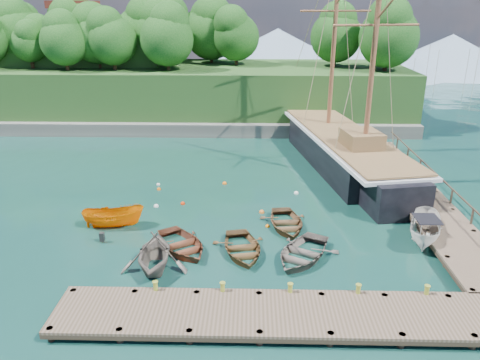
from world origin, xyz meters
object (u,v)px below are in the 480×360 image
(rowboat_3, at_px, (302,258))
(rowboat_0, at_px, (182,250))
(rowboat_4, at_px, (286,227))
(cabin_boat_white, at_px, (424,242))
(motorboat_orange, at_px, (114,226))
(rowboat_2, at_px, (242,253))
(schooner, at_px, (343,153))
(rowboat_1, at_px, (155,269))

(rowboat_3, bearing_deg, rowboat_0, -157.58)
(rowboat_0, bearing_deg, rowboat_4, -7.06)
(cabin_boat_white, bearing_deg, motorboat_orange, -162.78)
(rowboat_4, bearing_deg, rowboat_2, -136.08)
(rowboat_4, bearing_deg, schooner, 57.62)
(rowboat_1, distance_m, schooner, 20.42)
(motorboat_orange, bearing_deg, cabin_boat_white, -101.91)
(rowboat_0, relative_size, rowboat_4, 1.04)
(rowboat_3, distance_m, cabin_boat_white, 7.36)
(rowboat_2, height_order, schooner, schooner)
(rowboat_1, height_order, motorboat_orange, rowboat_1)
(rowboat_0, height_order, schooner, schooner)
(rowboat_1, relative_size, schooner, 0.14)
(rowboat_1, bearing_deg, rowboat_0, 57.23)
(rowboat_1, height_order, rowboat_4, rowboat_1)
(rowboat_0, height_order, cabin_boat_white, cabin_boat_white)
(rowboat_4, distance_m, motorboat_orange, 10.35)
(rowboat_0, xyz_separation_m, motorboat_orange, (-4.49, 2.71, 0.00))
(motorboat_orange, height_order, cabin_boat_white, cabin_boat_white)
(rowboat_4, relative_size, schooner, 0.15)
(rowboat_1, height_order, schooner, schooner)
(motorboat_orange, relative_size, cabin_boat_white, 0.85)
(rowboat_0, height_order, rowboat_1, rowboat_1)
(rowboat_0, height_order, rowboat_2, rowboat_0)
(motorboat_orange, height_order, schooner, schooner)
(rowboat_0, xyz_separation_m, rowboat_1, (-1.09, -1.98, 0.00))
(rowboat_3, bearing_deg, motorboat_orange, -168.46)
(rowboat_4, distance_m, cabin_boat_white, 7.83)
(rowboat_0, distance_m, rowboat_3, 6.48)
(rowboat_1, distance_m, rowboat_3, 7.62)
(rowboat_3, distance_m, motorboat_orange, 11.46)
(rowboat_0, relative_size, rowboat_1, 1.07)
(rowboat_3, xyz_separation_m, cabin_boat_white, (7.08, 2.02, 0.00))
(rowboat_2, relative_size, cabin_boat_white, 0.94)
(motorboat_orange, bearing_deg, rowboat_1, -151.30)
(rowboat_4, bearing_deg, cabin_boat_white, -19.07)
(rowboat_1, relative_size, cabin_boat_white, 0.91)
(rowboat_1, bearing_deg, motorboat_orange, 122.06)
(rowboat_0, height_order, rowboat_3, rowboat_3)
(schooner, bearing_deg, cabin_boat_white, -90.48)
(rowboat_4, height_order, cabin_boat_white, cabin_boat_white)
(motorboat_orange, bearing_deg, rowboat_2, -118.47)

